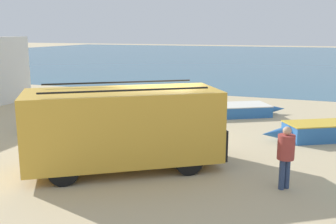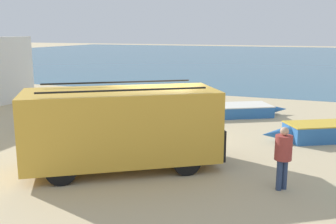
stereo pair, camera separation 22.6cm
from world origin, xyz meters
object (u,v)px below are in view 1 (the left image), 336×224
at_px(fishing_rowboat_1, 131,101).
at_px(fisherman_0, 286,152).
at_px(fishing_rowboat_2, 70,120).
at_px(fisherman_1, 140,102).
at_px(fishing_rowboat_5, 224,110).
at_px(parked_van, 124,126).

bearing_deg(fishing_rowboat_1, fisherman_0, -98.40).
distance_m(fishing_rowboat_2, fisherman_1, 2.96).
xyz_separation_m(fishing_rowboat_2, fishing_rowboat_5, (5.48, 4.20, 0.01)).
height_order(fishing_rowboat_1, fisherman_1, fisherman_1).
bearing_deg(fishing_rowboat_5, parked_van, -128.54).
height_order(parked_van, fisherman_0, parked_van).
bearing_deg(fisherman_1, fisherman_0, -8.32).
bearing_deg(fisherman_1, fishing_rowboat_5, 77.88).
bearing_deg(parked_van, fisherman_0, -33.76).
bearing_deg(fisherman_0, fisherman_1, -174.55).
height_order(parked_van, fisherman_1, parked_van).
xyz_separation_m(fishing_rowboat_2, fisherman_0, (8.75, -3.72, 0.70)).
height_order(fishing_rowboat_1, fishing_rowboat_2, fishing_rowboat_1).
xyz_separation_m(parked_van, fishing_rowboat_1, (-3.93, 8.51, -0.93)).
xyz_separation_m(fishing_rowboat_1, fishing_rowboat_2, (-0.45, -4.76, -0.06)).
distance_m(parked_van, fishing_rowboat_5, 8.08).
relative_size(fisherman_0, fisherman_1, 0.95).
bearing_deg(fishing_rowboat_2, parked_van, 75.42).
xyz_separation_m(fishing_rowboat_1, fisherman_1, (2.21, -3.71, 0.69)).
xyz_separation_m(fishing_rowboat_2, fisherman_1, (2.66, 1.06, 0.75)).
height_order(fishing_rowboat_2, fishing_rowboat_5, fishing_rowboat_5).
bearing_deg(fisherman_0, parked_van, -136.09).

